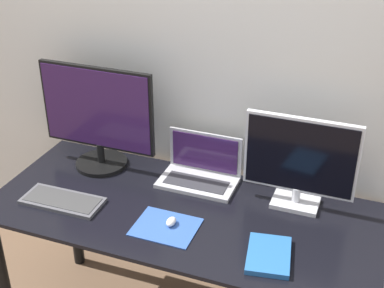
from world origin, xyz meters
TOP-DOWN VIEW (x-y plane):
  - wall_back at (0.00, 0.80)m, footprint 7.00×0.05m
  - desk at (0.00, 0.37)m, footprint 1.69×0.73m
  - monitor_left at (-0.51, 0.58)m, footprint 0.57×0.25m
  - monitor_right at (0.45, 0.58)m, footprint 0.48×0.14m
  - laptop at (-0.01, 0.62)m, footprint 0.36×0.21m
  - keyboard at (-0.51, 0.23)m, footprint 0.36×0.16m
  - mousepad at (-0.02, 0.23)m, footprint 0.26×0.21m
  - mouse at (-0.00, 0.25)m, footprint 0.04×0.06m
  - book at (0.42, 0.19)m, footprint 0.20×0.25m

SIDE VIEW (x-z plane):
  - desk at x=0.00m, z-range 0.25..1.02m
  - mousepad at x=-0.02m, z-range 0.77..0.78m
  - keyboard at x=-0.51m, z-range 0.77..0.79m
  - book at x=0.42m, z-range 0.77..0.79m
  - mouse at x=0.00m, z-range 0.78..0.81m
  - laptop at x=-0.01m, z-range 0.72..0.93m
  - monitor_right at x=0.45m, z-range 0.78..1.20m
  - monitor_left at x=-0.51m, z-range 0.77..1.29m
  - wall_back at x=0.00m, z-range 0.00..2.50m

